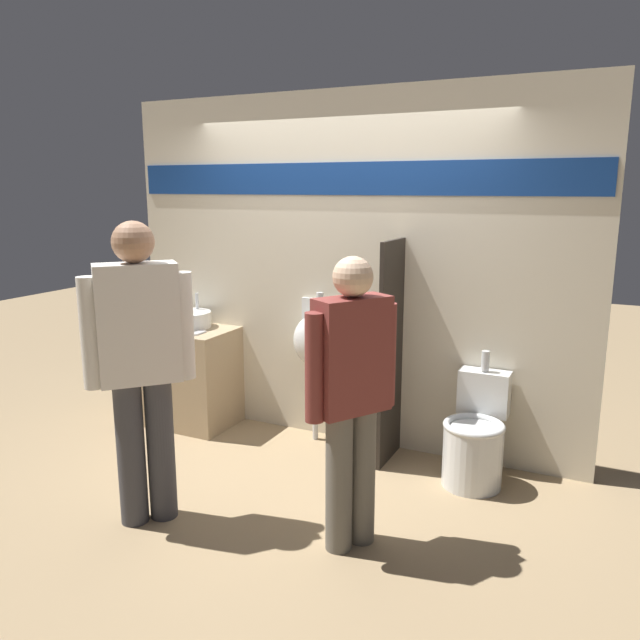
{
  "coord_description": "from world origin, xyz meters",
  "views": [
    {
      "loc": [
        1.92,
        -3.79,
        1.99
      ],
      "look_at": [
        0.0,
        0.17,
        1.05
      ],
      "focal_mm": 35.0,
      "sensor_mm": 36.0,
      "label": 1
    }
  ],
  "objects_px": {
    "person_with_lanyard": "(352,392)",
    "person_in_vest": "(141,361)",
    "urinal_near_counter": "(316,341)",
    "toilet": "(475,441)",
    "cell_phone": "(198,333)",
    "sink_basin": "(188,319)"
  },
  "relations": [
    {
      "from": "urinal_near_counter",
      "to": "toilet",
      "type": "distance_m",
      "value": 1.42
    },
    {
      "from": "cell_phone",
      "to": "urinal_near_counter",
      "type": "relative_size",
      "value": 0.12
    },
    {
      "from": "toilet",
      "to": "person_with_lanyard",
      "type": "bearing_deg",
      "value": -113.28
    },
    {
      "from": "cell_phone",
      "to": "urinal_near_counter",
      "type": "xyz_separation_m",
      "value": [
        0.94,
        0.26,
        -0.03
      ]
    },
    {
      "from": "cell_phone",
      "to": "toilet",
      "type": "relative_size",
      "value": 0.16
    },
    {
      "from": "person_with_lanyard",
      "to": "person_in_vest",
      "type": "bearing_deg",
      "value": 134.5
    },
    {
      "from": "sink_basin",
      "to": "toilet",
      "type": "relative_size",
      "value": 0.45
    },
    {
      "from": "person_in_vest",
      "to": "person_with_lanyard",
      "type": "relative_size",
      "value": 1.1
    },
    {
      "from": "urinal_near_counter",
      "to": "person_with_lanyard",
      "type": "distance_m",
      "value": 1.53
    },
    {
      "from": "person_in_vest",
      "to": "person_with_lanyard",
      "type": "distance_m",
      "value": 1.25
    },
    {
      "from": "cell_phone",
      "to": "person_in_vest",
      "type": "height_order",
      "value": "person_in_vest"
    },
    {
      "from": "cell_phone",
      "to": "toilet",
      "type": "distance_m",
      "value": 2.31
    },
    {
      "from": "cell_phone",
      "to": "person_in_vest",
      "type": "bearing_deg",
      "value": -66.45
    },
    {
      "from": "person_with_lanyard",
      "to": "toilet",
      "type": "bearing_deg",
      "value": 8.3
    },
    {
      "from": "cell_phone",
      "to": "person_in_vest",
      "type": "xyz_separation_m",
      "value": [
        0.56,
        -1.3,
        0.16
      ]
    },
    {
      "from": "cell_phone",
      "to": "urinal_near_counter",
      "type": "height_order",
      "value": "urinal_near_counter"
    },
    {
      "from": "sink_basin",
      "to": "person_in_vest",
      "type": "relative_size",
      "value": 0.22
    },
    {
      "from": "cell_phone",
      "to": "person_with_lanyard",
      "type": "bearing_deg",
      "value": -29.76
    },
    {
      "from": "sink_basin",
      "to": "person_in_vest",
      "type": "bearing_deg",
      "value": -61.6
    },
    {
      "from": "sink_basin",
      "to": "person_in_vest",
      "type": "distance_m",
      "value": 1.66
    },
    {
      "from": "sink_basin",
      "to": "cell_phone",
      "type": "height_order",
      "value": "sink_basin"
    },
    {
      "from": "sink_basin",
      "to": "toilet",
      "type": "height_order",
      "value": "sink_basin"
    }
  ]
}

